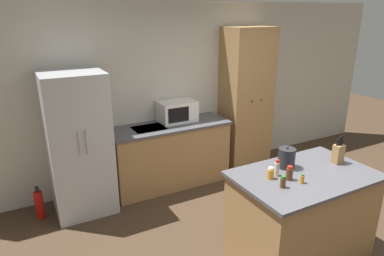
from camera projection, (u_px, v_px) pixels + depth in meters
name	position (u px, v px, depth m)	size (l,w,h in m)	color
ground_plane	(298.00, 246.00, 3.76)	(14.00, 14.00, 0.00)	#423021
wall_back	(196.00, 90.00, 5.28)	(7.20, 0.06, 2.60)	beige
refrigerator	(78.00, 144.00, 4.24)	(0.72, 0.75, 1.79)	#B7BABC
back_counter	(170.00, 154.00, 5.00)	(1.74, 0.63, 0.93)	#9E7547
pantry_cabinet	(246.00, 100.00, 5.43)	(0.73, 0.55, 2.24)	#9E7547
kitchen_island	(300.00, 215.00, 3.51)	(1.40, 0.89, 0.94)	#9E7547
microwave	(177.00, 111.00, 4.97)	(0.53, 0.36, 0.30)	white
knife_block	(338.00, 153.00, 3.57)	(0.10, 0.08, 0.31)	#9E7547
spice_bottle_tall_dark	(277.00, 168.00, 3.30)	(0.05, 0.05, 0.17)	beige
spice_bottle_short_red	(271.00, 173.00, 3.25)	(0.06, 0.06, 0.12)	orange
spice_bottle_amber_oil	(302.00, 179.00, 3.17)	(0.04, 0.04, 0.09)	orange
spice_bottle_green_herb	(283.00, 182.00, 3.08)	(0.05, 0.05, 0.11)	#563319
spice_bottle_pale_salt	(289.00, 173.00, 3.22)	(0.06, 0.06, 0.14)	#563319
kettle	(287.00, 158.00, 3.47)	(0.17, 0.17, 0.23)	#232326
fire_extinguisher	(39.00, 204.00, 4.23)	(0.10, 0.10, 0.43)	red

